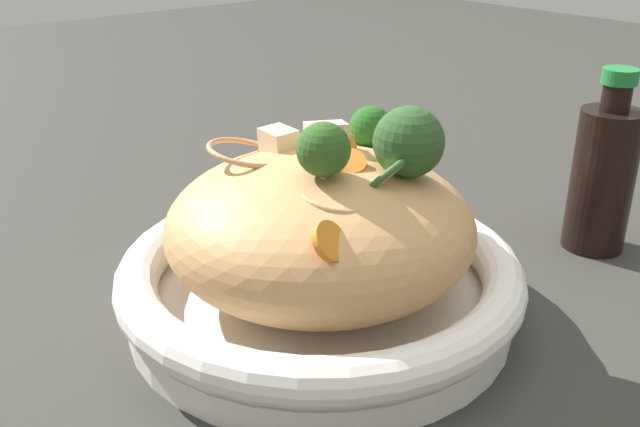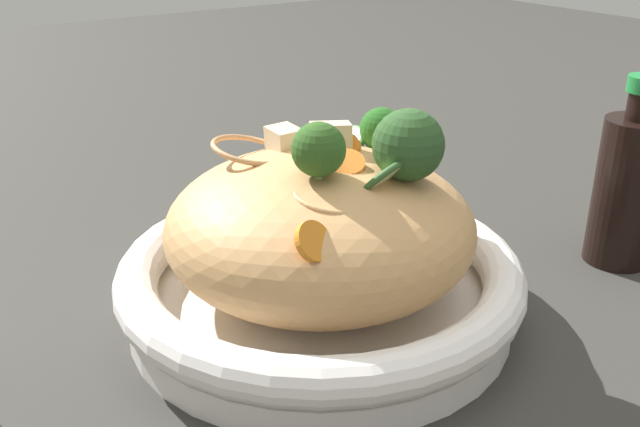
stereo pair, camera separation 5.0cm
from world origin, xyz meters
TOP-DOWN VIEW (x-y plane):
  - ground_plane at (0.00, 0.00)m, footprint 3.00×3.00m
  - serving_bowl at (0.00, 0.00)m, footprint 0.30×0.30m
  - noodle_heap at (0.00, -0.00)m, footprint 0.23×0.23m
  - broccoli_florets at (0.02, 0.04)m, footprint 0.12×0.14m
  - carrot_coins at (0.03, -0.01)m, footprint 0.11×0.11m
  - zucchini_slices at (-0.00, 0.04)m, footprint 0.14×0.08m
  - chicken_chunks at (-0.03, 0.01)m, footprint 0.06×0.05m
  - soy_sauce_bottle at (0.07, 0.27)m, footprint 0.05×0.05m

SIDE VIEW (x-z plane):
  - ground_plane at x=0.00m, z-range 0.00..0.00m
  - serving_bowl at x=0.00m, z-range 0.00..0.05m
  - soy_sauce_bottle at x=0.07m, z-range -0.01..0.15m
  - noodle_heap at x=0.00m, z-range 0.02..0.13m
  - zucchini_slices at x=0.00m, z-range 0.10..0.14m
  - carrot_coins at x=0.03m, z-range 0.10..0.14m
  - chicken_chunks at x=-0.03m, z-range 0.11..0.14m
  - broccoli_florets at x=0.02m, z-range 0.10..0.17m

